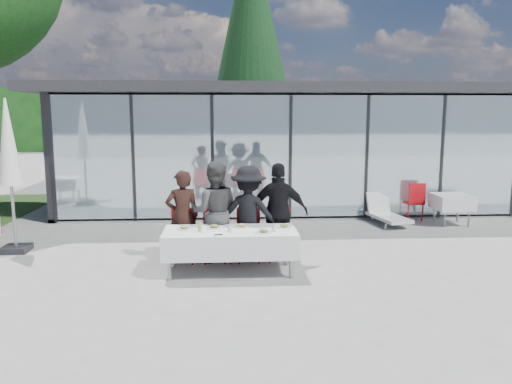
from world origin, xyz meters
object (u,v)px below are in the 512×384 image
plate_b (214,227)px  plate_c (242,226)px  lounger (385,213)px  diner_chair_b (215,232)px  plate_a (185,228)px  plate_d (284,226)px  spare_chair_b (415,200)px  plate_extra (264,231)px  diner_chair_a (183,232)px  diner_c (249,214)px  diner_b (215,212)px  dining_table (230,242)px  market_umbrella (9,152)px  conifer_tree (251,33)px  diner_chair_c (249,232)px  diner_d (279,212)px  juice_bottle (200,227)px  spare_table_right (452,202)px  diner_chair_d (279,231)px  folded_eyeglasses (218,235)px

plate_b → plate_c: 0.48m
plate_b → lounger: size_ratio=0.20×
diner_chair_b → plate_a: (-0.50, -0.62, 0.24)m
plate_d → lounger: bearing=50.1°
spare_chair_b → lounger: bearing=-163.2°
diner_chair_b → plate_extra: 1.31m
diner_chair_a → diner_c: 1.26m
plate_d → lounger: size_ratio=0.20×
diner_b → spare_chair_b: (4.98, 3.20, -0.39)m
dining_table → diner_chair_b: bearing=110.1°
dining_table → plate_b: bearing=149.6°
plate_c → market_umbrella: (-4.43, 1.36, 1.20)m
dining_table → diner_b: 0.85m
spare_chair_b → conifer_tree: bearing=111.9°
lounger → diner_chair_c: bearing=-140.6°
diner_d → juice_bottle: size_ratio=11.14×
dining_table → plate_c: size_ratio=7.88×
plate_extra → diner_d: bearing=69.2°
diner_chair_c → market_umbrella: 4.86m
diner_d → plate_extra: bearing=79.3°
diner_b → juice_bottle: size_ratio=11.37×
spare_chair_b → spare_table_right: bearing=-31.2°
plate_c → diner_chair_d: bearing=38.3°
diner_c → diner_d: (0.56, 0.00, 0.02)m
juice_bottle → folded_eyeglasses: size_ratio=1.17×
dining_table → diner_b: (-0.27, 0.70, 0.39)m
diner_chair_c → diner_chair_d: (0.56, 0.00, 0.00)m
plate_d → spare_chair_b: bearing=45.0°
plate_d → folded_eyeglasses: plate_d is taller
plate_c → conifer_tree: size_ratio=0.03×
plate_d → diner_chair_b: bearing=153.2°
diner_b → plate_d: bearing=159.8°
diner_b → plate_b: bearing=94.7°
diner_chair_d → juice_bottle: size_ratio=5.97×
plate_b → diner_d: bearing=24.4°
diner_chair_a → plate_c: diner_chair_a is taller
diner_d → folded_eyeglasses: (-1.10, -1.05, -0.15)m
dining_table → diner_chair_d: size_ratio=2.32×
plate_b → folded_eyeglasses: plate_b is taller
plate_c → spare_table_right: plate_c is taller
conifer_tree → plate_a: bearing=-97.9°
dining_table → plate_a: (-0.78, 0.13, 0.24)m
diner_d → plate_extra: (-0.35, -0.93, -0.14)m
diner_b → spare_table_right: diner_b is taller
spare_table_right → market_umbrella: bearing=-169.0°
diner_c → diner_d: size_ratio=0.97×
plate_extra → lounger: bearing=49.4°
diner_chair_c → dining_table: bearing=-114.9°
diner_chair_a → plate_c: (1.07, -0.55, 0.24)m
diner_chair_d → plate_b: diner_chair_d is taller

